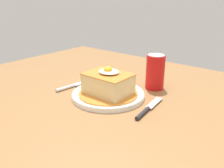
% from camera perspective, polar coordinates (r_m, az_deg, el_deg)
% --- Properties ---
extents(dining_table, '(1.21, 1.00, 0.76)m').
position_cam_1_polar(dining_table, '(0.89, -2.51, -7.77)').
color(dining_table, olive).
rests_on(dining_table, ground_plane).
extents(main_plate, '(0.24, 0.24, 0.02)m').
position_cam_1_polar(main_plate, '(0.79, -0.92, -2.50)').
color(main_plate, white).
rests_on(main_plate, dining_table).
extents(sandwich_meal, '(0.20, 0.20, 0.10)m').
position_cam_1_polar(sandwich_meal, '(0.78, -0.93, -0.08)').
color(sandwich_meal, orange).
rests_on(sandwich_meal, main_plate).
extents(fork, '(0.03, 0.14, 0.01)m').
position_cam_1_polar(fork, '(0.88, -10.06, -0.58)').
color(fork, silver).
rests_on(fork, dining_table).
extents(knife, '(0.04, 0.17, 0.01)m').
position_cam_1_polar(knife, '(0.70, 8.21, -6.20)').
color(knife, '#262628').
rests_on(knife, dining_table).
extents(soda_can, '(0.07, 0.07, 0.12)m').
position_cam_1_polar(soda_can, '(0.86, 10.32, 2.88)').
color(soda_can, red).
rests_on(soda_can, dining_table).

